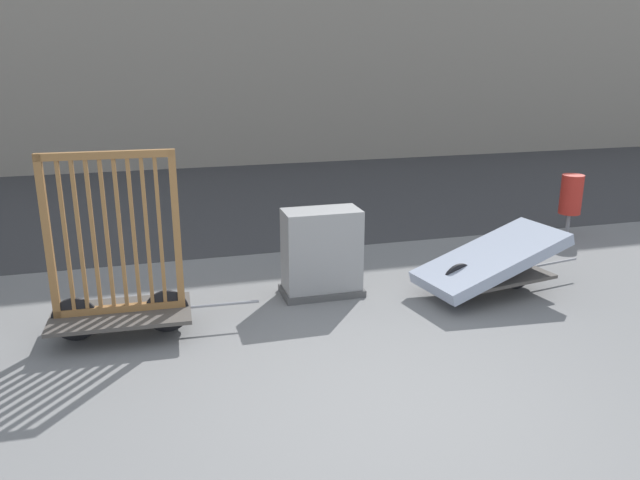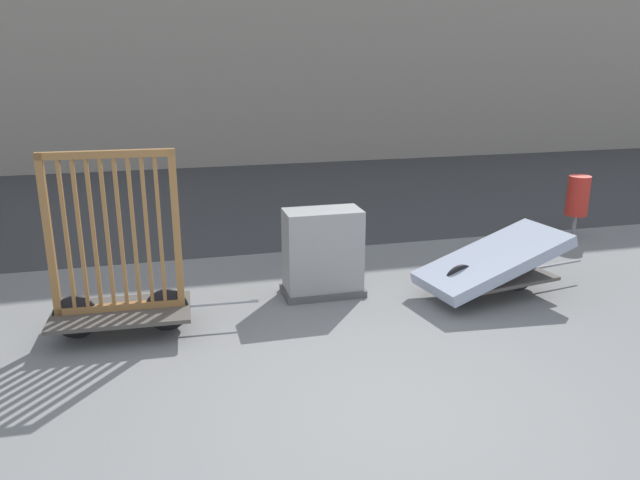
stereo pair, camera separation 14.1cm
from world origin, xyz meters
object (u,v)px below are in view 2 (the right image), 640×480
bike_cart_with_bedframe (119,276)px  utility_cabinet (323,256)px  bike_cart_with_mattress (493,263)px  trash_bin (578,196)px

bike_cart_with_bedframe → utility_cabinet: (2.22, 0.55, -0.15)m
bike_cart_with_bedframe → bike_cart_with_mattress: bike_cart_with_bedframe is taller
bike_cart_with_bedframe → utility_cabinet: 2.30m
utility_cabinet → trash_bin: bearing=17.1°
bike_cart_with_mattress → utility_cabinet: (-1.89, 0.55, 0.07)m
trash_bin → bike_cart_with_bedframe: bearing=-164.0°
utility_cabinet → trash_bin: (4.36, 1.35, 0.17)m
bike_cart_with_mattress → trash_bin: 3.12m
bike_cart_with_bedframe → utility_cabinet: bearing=16.2°
trash_bin → utility_cabinet: bearing=-162.9°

